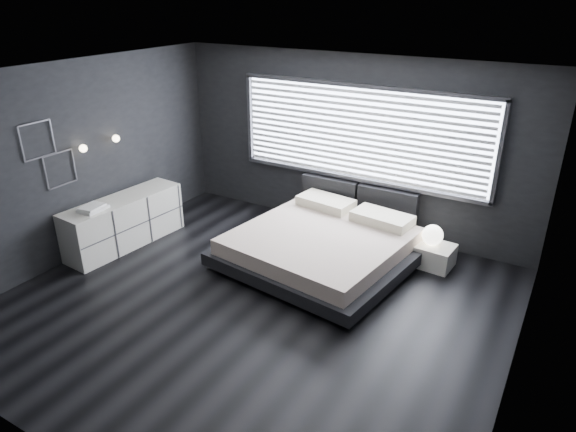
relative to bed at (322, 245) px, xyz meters
The scene contains 12 objects.
room 1.79m from the bed, 100.30° to the right, with size 6.04×6.00×2.80m.
window 1.86m from the bed, 92.26° to the left, with size 4.14×0.09×1.52m.
headboard 1.29m from the bed, 90.28° to the left, with size 1.96×0.16×0.52m.
sconce_near 3.65m from the bed, 156.94° to the right, with size 0.18×0.11×0.11m.
sconce_far 3.47m from the bed, 166.81° to the right, with size 0.18×0.11×0.11m.
wall_art_upper 4.07m from the bed, 149.05° to the right, with size 0.01×0.48×0.48m.
wall_art_lower 3.80m from the bed, 152.43° to the right, with size 0.01×0.48×0.48m.
bed is the anchor object (origin of this frame).
nightstand 1.60m from the bed, 28.08° to the left, with size 0.55×0.46×0.32m, color silver.
orb_lamp 1.57m from the bed, 29.09° to the left, with size 0.29×0.29×0.29m, color white.
dresser 3.07m from the bed, 161.08° to the right, with size 0.70×1.96×0.77m.
book_stack 3.31m from the bed, 152.40° to the right, with size 0.30×0.39×0.08m.
Camera 1 is at (3.14, -4.51, 3.68)m, focal length 32.00 mm.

